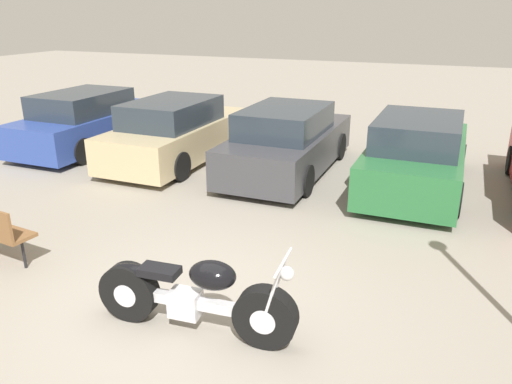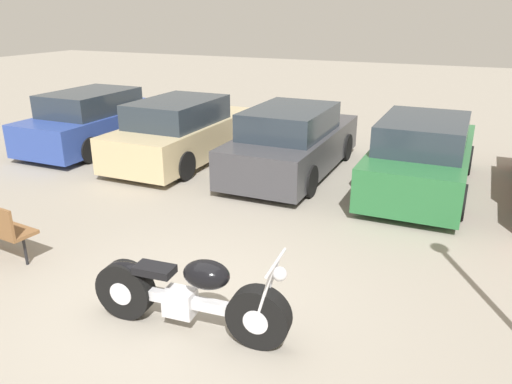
{
  "view_description": "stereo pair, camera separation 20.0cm",
  "coord_description": "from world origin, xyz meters",
  "px_view_note": "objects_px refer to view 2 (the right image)",
  "views": [
    {
      "loc": [
        2.69,
        -4.31,
        3.36
      ],
      "look_at": [
        0.09,
        1.99,
        0.85
      ],
      "focal_mm": 35.0,
      "sensor_mm": 36.0,
      "label": 1
    },
    {
      "loc": [
        2.87,
        -4.23,
        3.36
      ],
      "look_at": [
        0.09,
        1.99,
        0.85
      ],
      "focal_mm": 35.0,
      "sensor_mm": 36.0,
      "label": 2
    }
  ],
  "objects_px": {
    "motorcycle": "(188,295)",
    "parked_car_champagne": "(183,132)",
    "parked_car_blue": "(98,121)",
    "parked_car_green": "(422,156)",
    "parked_car_dark_grey": "(293,142)"
  },
  "relations": [
    {
      "from": "parked_car_champagne",
      "to": "parked_car_dark_grey",
      "type": "relative_size",
      "value": 1.0
    },
    {
      "from": "parked_car_green",
      "to": "parked_car_dark_grey",
      "type": "bearing_deg",
      "value": -179.57
    },
    {
      "from": "motorcycle",
      "to": "parked_car_green",
      "type": "relative_size",
      "value": 0.53
    },
    {
      "from": "motorcycle",
      "to": "parked_car_blue",
      "type": "xyz_separation_m",
      "value": [
        -6.26,
        5.86,
        0.23
      ]
    },
    {
      "from": "parked_car_blue",
      "to": "parked_car_green",
      "type": "bearing_deg",
      "value": -0.07
    },
    {
      "from": "parked_car_green",
      "to": "parked_car_blue",
      "type": "bearing_deg",
      "value": 179.93
    },
    {
      "from": "motorcycle",
      "to": "parked_car_blue",
      "type": "distance_m",
      "value": 8.58
    },
    {
      "from": "parked_car_blue",
      "to": "parked_car_green",
      "type": "xyz_separation_m",
      "value": [
        7.99,
        -0.01,
        0.0
      ]
    },
    {
      "from": "parked_car_champagne",
      "to": "parked_car_green",
      "type": "relative_size",
      "value": 1.0
    },
    {
      "from": "parked_car_champagne",
      "to": "parked_car_green",
      "type": "bearing_deg",
      "value": 1.56
    },
    {
      "from": "parked_car_dark_grey",
      "to": "parked_car_champagne",
      "type": "bearing_deg",
      "value": -177.3
    },
    {
      "from": "motorcycle",
      "to": "parked_car_champagne",
      "type": "bearing_deg",
      "value": 122.24
    },
    {
      "from": "motorcycle",
      "to": "parked_car_blue",
      "type": "bearing_deg",
      "value": 136.9
    },
    {
      "from": "parked_car_champagne",
      "to": "parked_car_blue",
      "type": "bearing_deg",
      "value": 176.66
    },
    {
      "from": "motorcycle",
      "to": "parked_car_dark_grey",
      "type": "bearing_deg",
      "value": 99.09
    }
  ]
}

